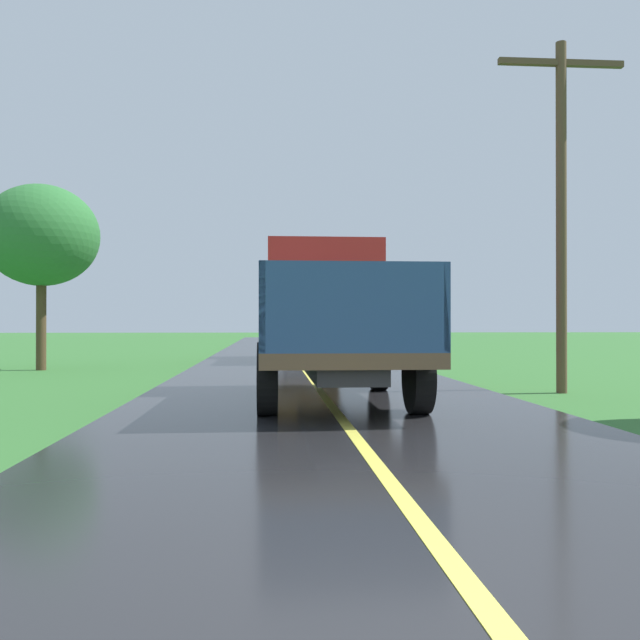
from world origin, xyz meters
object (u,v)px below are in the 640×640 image
(banana_truck_far, at_px, (297,320))
(roadside_tree_near_left, at_px, (41,236))
(banana_truck_near, at_px, (328,316))
(utility_pole_roadside, at_px, (561,199))

(banana_truck_far, height_order, roadside_tree_near_left, roadside_tree_near_left)
(banana_truck_near, height_order, roadside_tree_near_left, roadside_tree_near_left)
(utility_pole_roadside, bearing_deg, roadside_tree_near_left, 149.02)
(banana_truck_far, relative_size, utility_pole_roadside, 0.86)
(utility_pole_roadside, bearing_deg, banana_truck_far, 112.32)
(banana_truck_near, xyz_separation_m, utility_pole_roadside, (4.58, 0.79, 2.27))
(banana_truck_far, xyz_separation_m, utility_pole_roadside, (4.63, -11.27, 2.27))
(banana_truck_near, relative_size, utility_pole_roadside, 0.86)
(roadside_tree_near_left, bearing_deg, utility_pole_roadside, -30.98)
(banana_truck_near, xyz_separation_m, roadside_tree_near_left, (-7.57, 8.09, 2.40))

